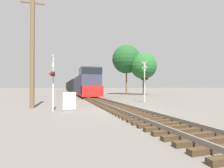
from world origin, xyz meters
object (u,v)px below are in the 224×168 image
at_px(relay_cabinet, 69,102).
at_px(tree_mid_background, 126,59).
at_px(freight_train, 74,86).
at_px(crossing_signal_far, 145,79).
at_px(crossing_signal_near, 53,77).
at_px(tree_far_right, 144,66).
at_px(utility_pole, 32,50).

height_order(relay_cabinet, tree_mid_background, tree_mid_background).
bearing_deg(freight_train, crossing_signal_far, -83.44).
relative_size(crossing_signal_near, relay_cabinet, 2.93).
distance_m(crossing_signal_near, crossing_signal_far, 10.37).
height_order(relay_cabinet, tree_far_right, tree_far_right).
bearing_deg(relay_cabinet, tree_far_right, 51.34).
distance_m(crossing_signal_near, tree_far_right, 26.76).
xyz_separation_m(utility_pole, tree_far_right, (18.88, 17.75, 1.37)).
relative_size(crossing_signal_near, tree_far_right, 0.44).
relative_size(relay_cabinet, tree_mid_background, 0.12).
xyz_separation_m(relay_cabinet, tree_mid_background, (13.38, 22.97, 7.08)).
bearing_deg(freight_train, relay_cabinet, -94.90).
xyz_separation_m(crossing_signal_far, tree_far_right, (7.86, 15.73, 3.48)).
height_order(crossing_signal_near, tree_mid_background, tree_mid_background).
bearing_deg(utility_pole, crossing_signal_near, -55.49).
height_order(tree_far_right, tree_mid_background, tree_mid_background).
bearing_deg(crossing_signal_near, freight_train, 175.62).
bearing_deg(utility_pole, freight_train, 81.02).
relative_size(relay_cabinet, utility_pole, 0.15).
xyz_separation_m(crossing_signal_near, tree_mid_background, (14.51, 22.98, 5.33)).
bearing_deg(utility_pole, tree_far_right, 43.23).
xyz_separation_m(tree_far_right, tree_mid_background, (-2.73, 2.83, 1.73)).
xyz_separation_m(utility_pole, tree_mid_background, (16.16, 20.59, 3.11)).
xyz_separation_m(relay_cabinet, tree_far_right, (16.11, 20.13, 5.35)).
bearing_deg(relay_cabinet, freight_train, 85.10).
height_order(crossing_signal_near, utility_pole, utility_pole).
distance_m(freight_train, crossing_signal_far, 39.45).
height_order(crossing_signal_near, crossing_signal_far, crossing_signal_far).
distance_m(crossing_signal_far, tree_mid_background, 19.95).
relative_size(crossing_signal_near, crossing_signal_far, 0.85).
relative_size(utility_pole, tree_far_right, 1.04).
bearing_deg(tree_mid_background, crossing_signal_far, -105.47).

